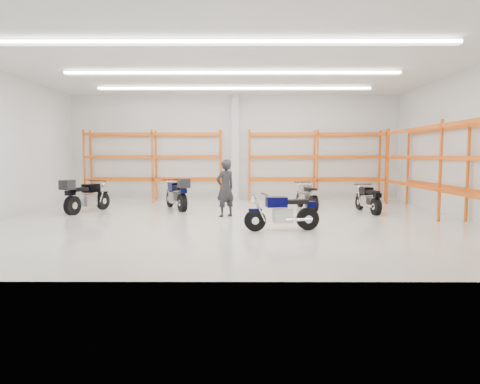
{
  "coord_description": "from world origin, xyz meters",
  "views": [
    {
      "loc": [
        0.27,
        -12.49,
        1.97
      ],
      "look_at": [
        0.22,
        0.5,
        0.83
      ],
      "focal_mm": 32.0,
      "sensor_mm": 36.0,
      "label": 1
    }
  ],
  "objects_px": {
    "motorcycle_back_a": "(84,197)",
    "motorcycle_back_b": "(177,195)",
    "motorcycle_back_d": "(369,200)",
    "motorcycle_back_c": "(307,197)",
    "structural_column": "(235,148)",
    "standing_man": "(225,188)",
    "motorcycle_main": "(285,213)"
  },
  "relations": [
    {
      "from": "motorcycle_back_d",
      "to": "standing_man",
      "type": "xyz_separation_m",
      "value": [
        -4.82,
        -0.91,
        0.46
      ]
    },
    {
      "from": "motorcycle_main",
      "to": "motorcycle_back_b",
      "type": "distance_m",
      "value": 5.35
    },
    {
      "from": "motorcycle_back_a",
      "to": "motorcycle_back_b",
      "type": "bearing_deg",
      "value": 14.6
    },
    {
      "from": "motorcycle_back_a",
      "to": "motorcycle_back_d",
      "type": "relative_size",
      "value": 1.13
    },
    {
      "from": "motorcycle_back_c",
      "to": "standing_man",
      "type": "height_order",
      "value": "standing_man"
    },
    {
      "from": "motorcycle_main",
      "to": "motorcycle_back_a",
      "type": "bearing_deg",
      "value": 152.75
    },
    {
      "from": "motorcycle_back_a",
      "to": "structural_column",
      "type": "distance_m",
      "value": 6.65
    },
    {
      "from": "motorcycle_back_a",
      "to": "standing_man",
      "type": "bearing_deg",
      "value": -9.68
    },
    {
      "from": "motorcycle_back_c",
      "to": "structural_column",
      "type": "xyz_separation_m",
      "value": [
        -2.63,
        3.12,
        1.79
      ]
    },
    {
      "from": "motorcycle_back_c",
      "to": "structural_column",
      "type": "relative_size",
      "value": 0.44
    },
    {
      "from": "motorcycle_back_a",
      "to": "standing_man",
      "type": "relative_size",
      "value": 1.21
    },
    {
      "from": "motorcycle_back_d",
      "to": "standing_man",
      "type": "bearing_deg",
      "value": -169.32
    },
    {
      "from": "motorcycle_back_b",
      "to": "standing_man",
      "type": "height_order",
      "value": "standing_man"
    },
    {
      "from": "motorcycle_back_c",
      "to": "standing_man",
      "type": "distance_m",
      "value": 3.35
    },
    {
      "from": "motorcycle_back_b",
      "to": "motorcycle_back_c",
      "type": "xyz_separation_m",
      "value": [
        4.64,
        0.07,
        -0.1
      ]
    },
    {
      "from": "standing_man",
      "to": "motorcycle_back_d",
      "type": "bearing_deg",
      "value": 153.13
    },
    {
      "from": "motorcycle_back_a",
      "to": "motorcycle_back_d",
      "type": "height_order",
      "value": "motorcycle_back_a"
    },
    {
      "from": "motorcycle_main",
      "to": "motorcycle_back_c",
      "type": "height_order",
      "value": "motorcycle_back_c"
    },
    {
      "from": "motorcycle_main",
      "to": "motorcycle_back_d",
      "type": "distance_m",
      "value": 4.66
    },
    {
      "from": "motorcycle_back_a",
      "to": "motorcycle_back_b",
      "type": "distance_m",
      "value": 3.13
    },
    {
      "from": "structural_column",
      "to": "motorcycle_back_b",
      "type": "bearing_deg",
      "value": -122.25
    },
    {
      "from": "motorcycle_back_a",
      "to": "motorcycle_back_c",
      "type": "bearing_deg",
      "value": 6.38
    },
    {
      "from": "standing_man",
      "to": "structural_column",
      "type": "bearing_deg",
      "value": -130.44
    },
    {
      "from": "motorcycle_main",
      "to": "motorcycle_back_c",
      "type": "bearing_deg",
      "value": 73.74
    },
    {
      "from": "standing_man",
      "to": "motorcycle_back_a",
      "type": "bearing_deg",
      "value": -47.23
    },
    {
      "from": "motorcycle_back_b",
      "to": "motorcycle_back_a",
      "type": "bearing_deg",
      "value": -165.4
    },
    {
      "from": "standing_man",
      "to": "motorcycle_main",
      "type": "bearing_deg",
      "value": 85.84
    },
    {
      "from": "motorcycle_main",
      "to": "motorcycle_back_d",
      "type": "height_order",
      "value": "motorcycle_main"
    },
    {
      "from": "motorcycle_back_c",
      "to": "standing_man",
      "type": "xyz_separation_m",
      "value": [
        -2.87,
        -1.68,
        0.45
      ]
    },
    {
      "from": "motorcycle_back_c",
      "to": "standing_man",
      "type": "relative_size",
      "value": 1.09
    },
    {
      "from": "motorcycle_back_d",
      "to": "standing_man",
      "type": "distance_m",
      "value": 4.93
    },
    {
      "from": "motorcycle_main",
      "to": "structural_column",
      "type": "bearing_deg",
      "value": 100.9
    }
  ]
}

